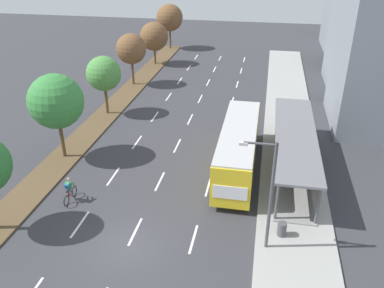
{
  "coord_description": "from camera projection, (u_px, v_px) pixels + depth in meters",
  "views": [
    {
      "loc": [
        6.81,
        -16.29,
        15.38
      ],
      "look_at": [
        1.6,
        10.8,
        1.2
      ],
      "focal_mm": 37.42,
      "sensor_mm": 36.0,
      "label": 1
    }
  ],
  "objects": [
    {
      "name": "median_tree_fifth",
      "position": [
        154.0,
        36.0,
        53.33
      ],
      "size": [
        3.77,
        3.77,
        5.55
      ],
      "color": "brown",
      "rests_on": "median_strip"
    },
    {
      "name": "lane_divider_right",
      "position": [
        227.0,
        122.0,
        37.67
      ],
      "size": [
        0.14,
        47.3,
        0.01
      ],
      "color": "white",
      "rests_on": "ground"
    },
    {
      "name": "median_tree_third",
      "position": [
        104.0,
        74.0,
        37.56
      ],
      "size": [
        3.28,
        3.28,
        5.63
      ],
      "color": "brown",
      "rests_on": "median_strip"
    },
    {
      "name": "lane_divider_center",
      "position": [
        190.0,
        119.0,
        38.25
      ],
      "size": [
        0.14,
        47.3,
        0.01
      ],
      "color": "white",
      "rests_on": "ground"
    },
    {
      "name": "trash_bin",
      "position": [
        282.0,
        229.0,
        22.9
      ],
      "size": [
        0.52,
        0.52,
        0.85
      ],
      "primitive_type": "cylinder",
      "color": "#4C4C51",
      "rests_on": "sidewalk_right"
    },
    {
      "name": "bus_shelter",
      "position": [
        298.0,
        148.0,
        29.05
      ],
      "size": [
        2.9,
        14.0,
        2.86
      ],
      "color": "gray",
      "rests_on": "sidewalk_right"
    },
    {
      "name": "median_tree_farthest",
      "position": [
        170.0,
        18.0,
        60.71
      ],
      "size": [
        4.02,
        4.02,
        6.61
      ],
      "color": "brown",
      "rests_on": "median_strip"
    },
    {
      "name": "sidewalk_right",
      "position": [
        288.0,
        118.0,
        38.28
      ],
      "size": [
        4.5,
        52.0,
        0.15
      ],
      "primitive_type": "cube",
      "color": "#9E9E99",
      "rests_on": "ground"
    },
    {
      "name": "bus",
      "position": [
        238.0,
        145.0,
        28.99
      ],
      "size": [
        2.54,
        11.29,
        3.37
      ],
      "color": "yellow",
      "rests_on": "ground"
    },
    {
      "name": "streetlight",
      "position": [
        268.0,
        190.0,
        20.56
      ],
      "size": [
        1.91,
        0.24,
        6.5
      ],
      "color": "#4C4C51",
      "rests_on": "sidewalk_right"
    },
    {
      "name": "cyclist",
      "position": [
        69.0,
        191.0,
        26.01
      ],
      "size": [
        0.46,
        1.82,
        1.71
      ],
      "color": "black",
      "rests_on": "ground"
    },
    {
      "name": "ground_plane",
      "position": [
        128.0,
        247.0,
        22.41
      ],
      "size": [
        140.0,
        140.0,
        0.0
      ],
      "primitive_type": "plane",
      "color": "#38383D"
    },
    {
      "name": "median_tree_fourth",
      "position": [
        131.0,
        49.0,
        45.34
      ],
      "size": [
        3.44,
        3.44,
        5.87
      ],
      "color": "brown",
      "rests_on": "median_strip"
    },
    {
      "name": "lane_divider_left",
      "position": [
        155.0,
        117.0,
        38.84
      ],
      "size": [
        0.14,
        47.3,
        0.01
      ],
      "color": "white",
      "rests_on": "ground"
    },
    {
      "name": "median_tree_second",
      "position": [
        56.0,
        101.0,
        29.48
      ],
      "size": [
        4.1,
        4.1,
        6.64
      ],
      "color": "brown",
      "rests_on": "median_strip"
    },
    {
      "name": "building_mid_right",
      "position": [
        381.0,
        11.0,
        42.94
      ],
      "size": [
        9.27,
        9.1,
        16.98
      ],
      "primitive_type": "cube",
      "color": "gray",
      "rests_on": "ground"
    },
    {
      "name": "median_strip",
      "position": [
        115.0,
        106.0,
        41.24
      ],
      "size": [
        2.6,
        52.0,
        0.12
      ],
      "primitive_type": "cube",
      "color": "brown",
      "rests_on": "ground"
    }
  ]
}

